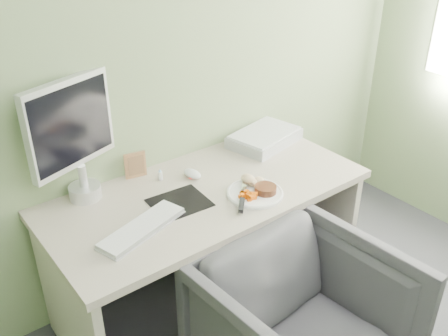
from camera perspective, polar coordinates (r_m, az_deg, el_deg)
wall_back at (r=2.50m, az=-7.41°, el=13.40°), size 3.50×0.00×3.50m
desk at (r=2.56m, az=-1.92°, el=-5.95°), size 1.60×0.75×0.73m
plate at (r=2.42m, az=3.55°, el=-2.90°), size 0.27×0.27×0.01m
steak at (r=2.41m, az=4.76°, el=-2.42°), size 0.13×0.13×0.03m
potato_pile at (r=2.45m, az=3.25°, el=-1.35°), size 0.14×0.12×0.06m
carrot_heap at (r=2.36m, az=2.81°, el=-2.95°), size 0.08×0.08×0.05m
steak_knife at (r=2.33m, az=2.09°, el=-3.70°), size 0.21×0.22×0.02m
mousepad at (r=2.37m, az=-5.10°, el=-3.95°), size 0.28×0.25×0.00m
keyboard at (r=2.20m, az=-9.35°, el=-6.71°), size 0.44×0.24×0.02m
computer_mouse at (r=2.56m, az=-3.63°, el=-0.66°), size 0.08×0.12×0.04m
photo_frame at (r=2.57m, az=-10.11°, el=0.34°), size 0.11×0.03×0.14m
eyedrop_bottle at (r=2.55m, az=-7.29°, el=-0.78°), size 0.02×0.02×0.06m
scanner at (r=2.91m, az=4.64°, el=3.42°), size 0.45×0.35×0.06m
monitor at (r=2.35m, az=-16.73°, el=3.80°), size 0.47×0.21×0.59m
desk_chair at (r=2.28m, az=9.14°, el=-17.88°), size 0.82×0.84×0.72m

